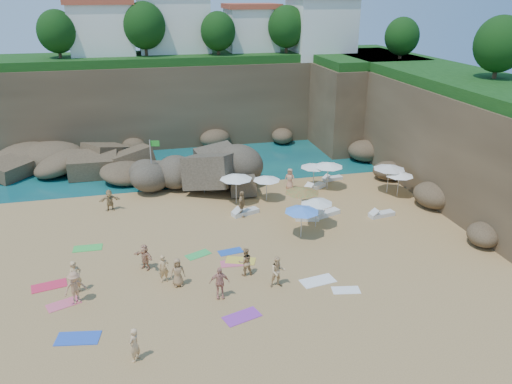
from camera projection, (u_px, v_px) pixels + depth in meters
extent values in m
plane|color=tan|center=(236.00, 241.00, 31.46)|extent=(120.00, 120.00, 0.00)
plane|color=#0C4751|center=(186.00, 126.00, 58.51)|extent=(120.00, 120.00, 0.00)
cube|color=brown|center=(208.00, 99.00, 52.94)|extent=(44.00, 8.00, 8.00)
cube|color=brown|center=(441.00, 130.00, 41.31)|extent=(8.00, 30.00, 8.00)
cube|color=brown|center=(358.00, 102.00, 51.69)|extent=(10.00, 12.00, 8.00)
cube|color=white|center=(103.00, 34.00, 49.15)|extent=(6.00, 5.00, 5.50)
cube|color=#B2472D|center=(99.00, 1.00, 48.02)|extent=(6.48, 5.40, 0.50)
cube|color=white|center=(173.00, 27.00, 51.38)|extent=(7.00, 6.00, 6.50)
cube|color=white|center=(251.00, 34.00, 52.50)|extent=(5.00, 5.00, 5.00)
cube|color=#B2472D|center=(251.00, 6.00, 51.47)|extent=(5.40, 5.40, 0.50)
cube|color=white|center=(321.00, 29.00, 52.03)|extent=(6.00, 6.00, 6.00)
sphere|color=#11380F|center=(57.00, 31.00, 46.30)|extent=(3.60, 3.60, 3.60)
sphere|color=#11380F|center=(144.00, 26.00, 47.89)|extent=(4.05, 4.05, 4.05)
sphere|color=#11380F|center=(218.00, 31.00, 48.72)|extent=(3.42, 3.42, 3.42)
sphere|color=#11380F|center=(287.00, 27.00, 50.12)|extent=(3.78, 3.78, 3.78)
sphere|color=#11380F|center=(402.00, 36.00, 45.98)|extent=(3.15, 3.15, 3.15)
sphere|color=#11380F|center=(500.00, 44.00, 35.22)|extent=(3.60, 3.60, 3.60)
cylinder|color=white|center=(16.00, 108.00, 53.48)|extent=(0.10, 0.10, 6.00)
cylinder|color=white|center=(31.00, 108.00, 53.80)|extent=(0.10, 0.10, 6.00)
cylinder|color=white|center=(46.00, 107.00, 54.13)|extent=(0.10, 0.10, 6.00)
cylinder|color=silver|center=(151.00, 164.00, 39.31)|extent=(0.08, 0.08, 3.99)
cube|color=green|center=(155.00, 143.00, 38.77)|extent=(0.69, 0.22, 0.45)
cylinder|color=silver|center=(204.00, 181.00, 38.70)|extent=(0.06, 0.06, 1.94)
cone|color=silver|center=(204.00, 170.00, 38.35)|extent=(2.18, 2.18, 0.33)
cylinder|color=silver|center=(236.00, 190.00, 36.75)|extent=(0.06, 0.06, 2.16)
cone|color=white|center=(236.00, 177.00, 36.37)|extent=(2.42, 2.42, 0.37)
cylinder|color=silver|center=(267.00, 189.00, 37.32)|extent=(0.05, 0.05, 1.83)
cone|color=white|center=(267.00, 178.00, 36.99)|extent=(2.05, 2.05, 0.31)
cylinder|color=silver|center=(398.00, 185.00, 38.03)|extent=(0.06, 0.06, 1.90)
cone|color=white|center=(399.00, 174.00, 37.69)|extent=(2.13, 2.13, 0.32)
cylinder|color=silver|center=(314.00, 176.00, 39.71)|extent=(0.06, 0.06, 1.94)
cone|color=white|center=(314.00, 165.00, 39.36)|extent=(2.18, 2.18, 0.33)
cylinder|color=silver|center=(328.00, 176.00, 39.49)|extent=(0.06, 0.06, 2.10)
cone|color=white|center=(328.00, 164.00, 39.12)|extent=(2.35, 2.35, 0.36)
cylinder|color=silver|center=(302.00, 204.00, 34.31)|extent=(0.06, 0.06, 2.14)
cone|color=#DC4926|center=(302.00, 190.00, 33.93)|extent=(2.41, 2.41, 0.37)
cylinder|color=silver|center=(388.00, 179.00, 38.70)|extent=(0.06, 0.06, 2.19)
cone|color=silver|center=(389.00, 167.00, 38.31)|extent=(2.46, 2.46, 0.37)
cylinder|color=silver|center=(316.00, 214.00, 33.09)|extent=(0.06, 0.06, 1.92)
cone|color=white|center=(317.00, 201.00, 32.75)|extent=(2.15, 2.15, 0.33)
cylinder|color=silver|center=(301.00, 223.00, 31.71)|extent=(0.06, 0.06, 1.98)
cone|color=#4583ED|center=(302.00, 209.00, 31.35)|extent=(2.22, 2.22, 0.34)
cube|color=white|center=(315.00, 187.00, 39.77)|extent=(2.08, 1.59, 0.31)
cube|color=silver|center=(245.00, 212.00, 35.24)|extent=(2.07, 1.25, 0.31)
cube|color=silver|center=(332.00, 178.00, 41.65)|extent=(1.81, 0.91, 0.27)
cube|color=white|center=(307.00, 218.00, 34.35)|extent=(1.70, 0.93, 0.25)
cube|color=silver|center=(382.00, 214.00, 34.93)|extent=(1.94, 0.89, 0.29)
cube|color=white|center=(327.00, 213.00, 35.08)|extent=(2.09, 1.27, 0.31)
cube|color=blue|center=(78.00, 338.00, 22.65)|extent=(2.09, 1.30, 0.03)
cube|color=#E25873|center=(64.00, 304.00, 25.14)|extent=(1.80, 1.35, 0.03)
cube|color=green|center=(198.00, 255.00, 29.85)|extent=(1.66, 1.28, 0.03)
cube|color=white|center=(318.00, 281.00, 27.13)|extent=(2.01, 1.23, 0.03)
cube|color=purple|center=(242.00, 317.00, 24.16)|extent=(1.99, 1.40, 0.03)
cube|color=#DE2748|center=(49.00, 286.00, 26.68)|extent=(1.94, 1.24, 0.03)
cube|color=blue|center=(231.00, 252.00, 30.20)|extent=(1.56, 0.95, 0.03)
cube|color=#D75372|center=(234.00, 263.00, 28.90)|extent=(1.60, 0.88, 0.03)
cube|color=green|center=(88.00, 248.00, 30.61)|extent=(1.75, 0.92, 0.03)
cube|color=gold|center=(240.00, 261.00, 29.19)|extent=(1.92, 1.42, 0.03)
cube|color=white|center=(346.00, 290.00, 26.30)|extent=(1.57, 0.98, 0.03)
imported|color=tan|center=(76.00, 277.00, 25.82)|extent=(0.79, 0.73, 1.82)
imported|color=tan|center=(245.00, 262.00, 27.47)|extent=(0.83, 0.66, 1.63)
imported|color=#F4CE8A|center=(186.00, 172.00, 40.82)|extent=(1.25, 1.03, 1.81)
imported|color=#A58152|center=(242.00, 204.00, 34.60)|extent=(0.93, 1.20, 1.89)
imported|color=tan|center=(290.00, 179.00, 39.47)|extent=(0.96, 0.82, 1.72)
imported|color=#A48452|center=(110.00, 200.00, 35.66)|extent=(1.48, 0.55, 1.57)
imported|color=tan|center=(134.00, 345.00, 21.04)|extent=(0.66, 0.70, 1.61)
imported|color=tan|center=(77.00, 299.00, 25.18)|extent=(1.75, 2.05, 0.46)
imported|color=tan|center=(220.00, 294.00, 25.60)|extent=(1.20, 1.84, 0.43)
imported|color=#A37C51|center=(178.00, 282.00, 26.65)|extent=(0.89, 1.64, 0.42)
imported|color=tan|center=(145.00, 266.00, 28.27)|extent=(2.03, 2.03, 0.40)
imported|color=tan|center=(164.00, 278.00, 27.06)|extent=(0.82, 1.61, 0.37)
imported|color=#DDB57D|center=(278.00, 281.00, 26.56)|extent=(0.85, 1.73, 0.65)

